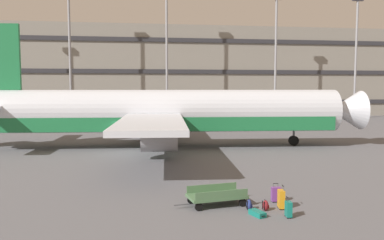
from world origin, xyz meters
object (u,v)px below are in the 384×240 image
suitcase_navy (276,194)px  backpack_teal (266,206)px  suitcase_purple (257,213)px  baggage_cart (217,196)px  suitcase_small (281,199)px  backpack_black (249,205)px  airliner (161,113)px  suitcase_laid_flat (288,209)px

suitcase_navy → backpack_teal: 1.45m
suitcase_purple → baggage_cart: (-1.38, 1.69, 0.32)m
suitcase_small → backpack_teal: suitcase_small is taller
suitcase_navy → backpack_black: suitcase_navy is taller
suitcase_purple → suitcase_navy: 2.30m
backpack_teal → airliner: bearing=100.2°
suitcase_small → suitcase_purple: bearing=-149.6°
backpack_black → suitcase_small: bearing=-2.2°
airliner → suitcase_laid_flat: 20.18m
suitcase_purple → suitcase_navy: (1.45, 1.77, 0.27)m
suitcase_navy → backpack_teal: suitcase_navy is taller
suitcase_purple → suitcase_small: bearing=30.4°
airliner → suitcase_purple: 19.65m
airliner → baggage_cart: 17.79m
suitcase_small → baggage_cart: 2.86m
suitcase_purple → backpack_black: (-0.10, 0.84, 0.12)m
backpack_teal → suitcase_laid_flat: bearing=-57.8°
suitcase_laid_flat → baggage_cart: (-2.58, 2.06, 0.07)m
suitcase_purple → suitcase_navy: bearing=50.7°
suitcase_navy → baggage_cart: (-2.83, -0.08, 0.05)m
backpack_black → suitcase_navy: bearing=31.1°
airliner → backpack_black: size_ratio=71.52×
suitcase_purple → suitcase_small: 1.58m
suitcase_navy → airliner: bearing=103.5°
suitcase_laid_flat → backpack_teal: (-0.63, 0.99, -0.14)m
suitcase_small → backpack_black: bearing=177.8°
suitcase_small → suitcase_navy: bearing=82.9°
suitcase_laid_flat → baggage_cart: bearing=141.4°
backpack_black → backpack_teal: bearing=-17.3°
suitcase_purple → airliner: bearing=98.2°
suitcase_navy → backpack_black: (-1.55, -0.93, -0.15)m
backpack_black → backpack_teal: backpack_black is taller
suitcase_purple → baggage_cart: bearing=129.3°
airliner → suitcase_purple: airliner is taller
baggage_cart → suitcase_navy: bearing=1.6°
suitcase_laid_flat → suitcase_purple: bearing=162.9°
backpack_black → baggage_cart: size_ratio=0.15×
backpack_teal → suitcase_navy: bearing=52.7°
airliner → backpack_teal: 19.11m
suitcase_laid_flat → backpack_black: suitcase_laid_flat is taller
suitcase_navy → backpack_teal: (-0.87, -1.15, -0.16)m
suitcase_small → suitcase_laid_flat: suitcase_small is taller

